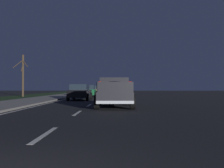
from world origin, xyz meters
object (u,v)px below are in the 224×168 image
Objects in this scene: sedan_green at (88,91)px; bare_tree_far at (23,75)px; pickup_truck at (114,91)px; sedan_silver at (116,91)px; sedan_black at (80,92)px; sedan_tan at (95,90)px.

bare_tree_far reaches higher than sedan_green.
pickup_truck reaches higher than sedan_silver.
sedan_black is at bearing 162.06° from sedan_silver.
sedan_silver and sedan_black have the same top height.
pickup_truck is 1.23× the size of sedan_black.
sedan_silver is at bearing -17.94° from sedan_black.
pickup_truck is 0.97× the size of bare_tree_far.
bare_tree_far is at bearing 43.97° from sedan_black.
sedan_black is 13.23m from bare_tree_far.
pickup_truck is 27.77m from sedan_tan.
sedan_green and sedan_black have the same top height.
sedan_silver is (20.19, -0.18, -0.20)m from pickup_truck.
sedan_black is at bearing -179.37° from sedan_green.
sedan_green is (-9.84, 0.16, 0.00)m from sedan_tan.
sedan_tan is at bearing -0.20° from sedan_black.
sedan_silver and sedan_green have the same top height.
pickup_truck is at bearing -159.39° from sedan_black.
bare_tree_far reaches higher than sedan_black.
pickup_truck is 1.24× the size of sedan_silver.
sedan_black is (-8.65, -0.10, 0.00)m from sedan_green.
bare_tree_far is at bearing 97.72° from sedan_silver.
bare_tree_far is (-9.10, 9.12, 2.18)m from sedan_tan.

